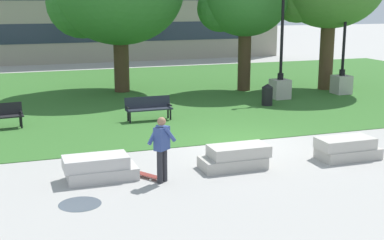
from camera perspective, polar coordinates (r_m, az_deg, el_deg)
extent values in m
plane|color=#A3A09B|center=(17.65, 4.92, -2.36)|extent=(140.00, 140.00, 0.00)
cube|color=#336628|center=(26.87, -3.77, 2.93)|extent=(40.00, 20.00, 0.02)
cube|color=#BCB7B2|center=(14.19, -9.55, -5.62)|extent=(1.80, 0.90, 0.32)
cube|color=beige|center=(14.07, -10.24, -4.44)|extent=(1.66, 0.83, 0.32)
cube|color=#B2ADA3|center=(14.92, 4.36, -4.55)|extent=(1.80, 0.90, 0.32)
cube|color=#BBB6AB|center=(14.90, 5.00, -3.30)|extent=(1.66, 0.83, 0.32)
cube|color=#B2ADA3|center=(16.42, 16.32, -3.42)|extent=(1.80, 0.90, 0.32)
cube|color=#BBB6AB|center=(16.26, 16.03, -2.38)|extent=(1.66, 0.83, 0.32)
cylinder|color=#28282D|center=(13.64, -3.45, -5.03)|extent=(0.15, 0.15, 0.86)
cylinder|color=#28282D|center=(13.79, -2.96, -4.81)|extent=(0.15, 0.15, 0.86)
cube|color=#334784|center=(13.51, -3.24, -1.97)|extent=(0.46, 0.44, 0.60)
cylinder|color=#334784|center=(13.46, -4.12, -1.60)|extent=(0.42, 0.36, 0.47)
cylinder|color=#334784|center=(13.51, -2.38, -1.52)|extent=(0.42, 0.36, 0.47)
sphere|color=#9E7051|center=(13.41, -3.27, -0.15)|extent=(0.22, 0.22, 0.22)
cube|color=maroon|center=(14.15, -4.82, -5.85)|extent=(0.60, 0.78, 0.02)
cube|color=maroon|center=(14.44, -6.13, -5.41)|extent=(0.23, 0.21, 0.06)
cube|color=maroon|center=(13.85, -3.45, -6.15)|extent=(0.23, 0.21, 0.06)
cylinder|color=silver|center=(14.23, -5.77, -6.00)|extent=(0.06, 0.06, 0.06)
cylinder|color=silver|center=(14.38, -5.16, -5.78)|extent=(0.06, 0.06, 0.06)
cylinder|color=silver|center=(13.95, -4.46, -6.37)|extent=(0.06, 0.06, 0.06)
cylinder|color=silver|center=(14.10, -3.85, -6.15)|extent=(0.06, 0.06, 0.06)
cylinder|color=#47515B|center=(12.66, -11.86, -8.77)|extent=(0.98, 0.98, 0.01)
cube|color=black|center=(20.38, -17.74, 0.81)|extent=(0.10, 0.40, 0.04)
cylinder|color=black|center=(20.30, -17.73, -0.26)|extent=(0.07, 0.07, 0.41)
cylinder|color=black|center=(20.61, -17.84, -0.08)|extent=(0.07, 0.07, 0.41)
cube|color=#1E232D|center=(20.57, -4.58, 1.14)|extent=(1.80, 0.46, 0.05)
cube|color=#1E232D|center=(20.76, -4.77, 1.89)|extent=(1.80, 0.14, 0.46)
cube|color=black|center=(20.34, -6.87, 1.31)|extent=(0.06, 0.40, 0.04)
cube|color=black|center=(20.77, -2.35, 1.63)|extent=(0.06, 0.40, 0.04)
cylinder|color=black|center=(20.27, -6.63, 0.25)|extent=(0.07, 0.07, 0.41)
cylinder|color=black|center=(20.68, -2.31, 0.58)|extent=(0.07, 0.07, 0.41)
cylinder|color=black|center=(20.58, -6.83, 0.44)|extent=(0.07, 0.07, 0.41)
cylinder|color=black|center=(20.98, -2.58, 0.75)|extent=(0.07, 0.07, 0.41)
cube|color=#ADA89E|center=(27.43, 15.65, 3.66)|extent=(0.80, 0.80, 0.90)
cylinder|color=black|center=(27.35, 15.72, 4.90)|extent=(0.28, 0.28, 0.30)
cylinder|color=black|center=(27.19, 15.92, 8.16)|extent=(0.14, 0.14, 3.43)
cube|color=black|center=(27.12, 16.13, 11.56)|extent=(1.10, 0.08, 0.08)
ellipsoid|color=white|center=(26.81, 15.18, 12.12)|extent=(0.22, 0.22, 0.36)
ellipsoid|color=white|center=(27.44, 17.13, 12.01)|extent=(0.22, 0.22, 0.36)
cube|color=#ADA89E|center=(25.44, 9.37, 3.28)|extent=(0.80, 0.80, 0.90)
cylinder|color=black|center=(25.35, 9.42, 4.62)|extent=(0.28, 0.28, 0.30)
cylinder|color=black|center=(25.16, 9.57, 8.66)|extent=(0.14, 0.14, 3.88)
cylinder|color=#42301E|center=(27.41, 5.61, 6.67)|extent=(0.65, 0.65, 3.37)
ellipsoid|color=#2D6B28|center=(27.25, 5.74, 12.66)|extent=(4.26, 4.26, 3.62)
sphere|color=#2D6B28|center=(27.18, 3.05, 11.80)|extent=(2.34, 2.34, 2.34)
cylinder|color=#42301E|center=(27.13, -7.55, 6.47)|extent=(0.76, 0.76, 3.29)
sphere|color=#2D6B28|center=(27.31, -11.66, 12.16)|extent=(3.49, 3.49, 3.49)
cylinder|color=#4C3823|center=(28.44, 14.17, 7.14)|extent=(0.71, 0.71, 3.93)
cylinder|color=black|center=(23.72, 8.02, 2.52)|extent=(0.48, 0.48, 0.80)
cone|color=black|center=(23.64, 8.06, 3.67)|extent=(0.49, 0.49, 0.16)
cube|color=#232D3D|center=(40.52, -6.92, 9.30)|extent=(18.77, 0.03, 1.40)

